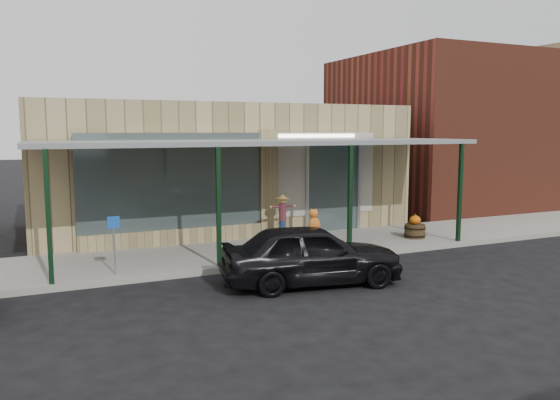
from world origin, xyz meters
name	(u,v)px	position (x,y,z in m)	size (l,w,h in m)	color
ground	(329,287)	(0.00, 0.00, 0.00)	(120.00, 120.00, 0.00)	black
sidewalk	(266,250)	(0.00, 3.60, 0.07)	(40.00, 3.20, 0.15)	gray
storefront	(215,167)	(0.00, 8.16, 2.09)	(12.00, 6.25, 4.20)	tan
awning	(266,144)	(0.00, 3.56, 3.01)	(12.00, 3.00, 3.04)	gray
block_buildings_near	(257,120)	(2.01, 9.20, 3.77)	(61.00, 8.00, 8.00)	brown
barrel_scarecrow	(283,225)	(0.79, 4.22, 0.62)	(0.82, 0.68, 1.38)	#44331B
barrel_pumpkin	(415,229)	(4.65, 3.07, 0.41)	(0.66, 0.66, 0.73)	#44331B
handicap_sign	(114,237)	(-4.17, 2.40, 1.00)	(0.27, 0.05, 1.32)	gray
parked_sedan	(311,254)	(-0.26, 0.36, 0.68)	(4.17, 2.21, 1.56)	black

